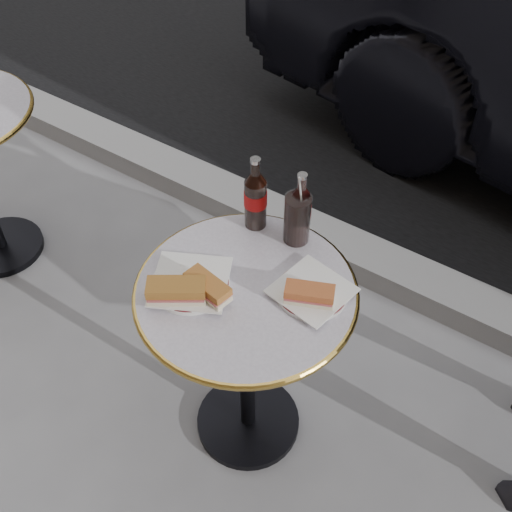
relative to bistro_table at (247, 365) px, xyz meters
The scene contains 11 objects.
ground 0.37m from the bistro_table, ahead, with size 80.00×80.00×0.00m, color gray.
curb 0.95m from the bistro_table, 90.00° to the left, with size 40.00×0.20×0.12m, color gray.
bistro_table is the anchor object (origin of this frame).
plate_left 0.40m from the bistro_table, 151.83° to the right, with size 0.22×0.22×0.01m, color white.
plate_right 0.41m from the bistro_table, 28.90° to the left, with size 0.20×0.20×0.01m, color silver.
sandwich_left_a 0.45m from the bistro_table, 133.19° to the right, with size 0.16×0.07×0.05m, color #986026.
sandwich_left_b 0.41m from the bistro_table, 132.15° to the right, with size 0.13×0.06×0.05m, color #A46229.
sandwich_right 0.44m from the bistro_table, 17.54° to the left, with size 0.13×0.06×0.05m, color #AF572C.
cola_bottle_left 0.55m from the bistro_table, 118.01° to the left, with size 0.07×0.07×0.25m, color black, non-canonical shape.
cola_bottle_right 0.55m from the bistro_table, 87.76° to the left, with size 0.06×0.06×0.23m, color black, non-canonical shape.
cola_glass 0.51m from the bistro_table, 87.19° to the left, with size 0.08×0.08×0.16m, color black.
Camera 1 is at (0.66, -0.93, 2.06)m, focal length 45.00 mm.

